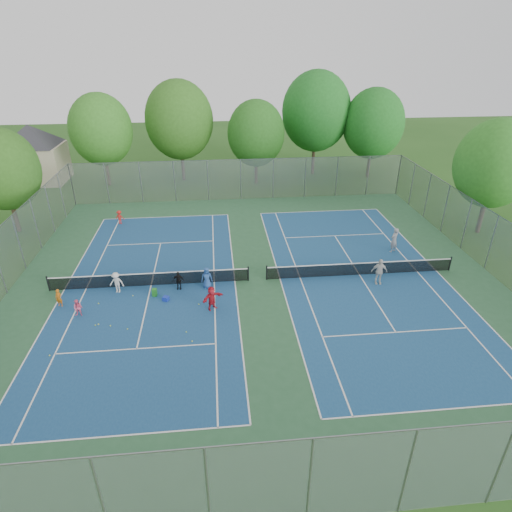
{
  "coord_description": "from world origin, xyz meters",
  "views": [
    {
      "loc": [
        -2.55,
        -24.49,
        14.55
      ],
      "look_at": [
        0.0,
        1.0,
        1.3
      ],
      "focal_mm": 30.0,
      "sensor_mm": 36.0,
      "label": 1
    }
  ],
  "objects": [
    {
      "name": "tennis_ball_7",
      "position": [
        -4.13,
        -6.1,
        0.03
      ],
      "size": [
        0.07,
        0.07,
        0.07
      ],
      "primitive_type": "sphere",
      "color": "#DAE936",
      "rests_on": "ground"
    },
    {
      "name": "tennis_ball_3",
      "position": [
        -7.98,
        -1.21,
        0.03
      ],
      "size": [
        0.07,
        0.07,
        0.07
      ],
      "primitive_type": "sphere",
      "color": "#D0DE33",
      "rests_on": "ground"
    },
    {
      "name": "tree_nc",
      "position": [
        2.0,
        21.0,
        5.39
      ],
      "size": [
        6.0,
        6.0,
        8.85
      ],
      "color": "#443326",
      "rests_on": "ground"
    },
    {
      "name": "tree_side_w",
      "position": [
        -19.0,
        10.0,
        5.24
      ],
      "size": [
        5.6,
        5.6,
        8.47
      ],
      "color": "#443326",
      "rests_on": "ground"
    },
    {
      "name": "fence_south",
      "position": [
        0.0,
        -16.0,
        2.0
      ],
      "size": [
        32.0,
        0.1,
        4.0
      ],
      "primitive_type": "cube",
      "color": "gray",
      "rests_on": "ground"
    },
    {
      "name": "teen_court_b",
      "position": [
        7.83,
        -1.2,
        0.9
      ],
      "size": [
        1.09,
        0.54,
        1.79
      ],
      "primitive_type": "imported",
      "rotation": [
        0.0,
        0.0,
        -0.1
      ],
      "color": "silver",
      "rests_on": "ground"
    },
    {
      "name": "instructor",
      "position": [
        10.58,
        3.19,
        0.97
      ],
      "size": [
        0.84,
        0.75,
        1.93
      ],
      "primitive_type": "imported",
      "rotation": [
        0.0,
        0.0,
        3.67
      ],
      "color": "gray",
      "rests_on": "ground"
    },
    {
      "name": "student_f",
      "position": [
        -3.03,
        -3.09,
        0.76
      ],
      "size": [
        1.43,
        1.16,
        1.53
      ],
      "primitive_type": "imported",
      "rotation": [
        0.0,
        0.0,
        0.59
      ],
      "color": "red",
      "rests_on": "ground"
    },
    {
      "name": "tennis_ball_0",
      "position": [
        -3.85,
        -2.59,
        0.03
      ],
      "size": [
        0.07,
        0.07,
        0.07
      ],
      "primitive_type": "sphere",
      "color": "#C2E735",
      "rests_on": "ground"
    },
    {
      "name": "student_b",
      "position": [
        -10.74,
        -3.03,
        0.54
      ],
      "size": [
        0.58,
        0.48,
        1.09
      ],
      "primitive_type": "imported",
      "rotation": [
        0.0,
        0.0,
        -0.15
      ],
      "color": "#F35E84",
      "rests_on": "ground"
    },
    {
      "name": "student_c",
      "position": [
        -9.0,
        -0.6,
        0.7
      ],
      "size": [
        0.98,
        0.67,
        1.41
      ],
      "primitive_type": "imported",
      "rotation": [
        0.0,
        0.0,
        -0.17
      ],
      "color": "silver",
      "rests_on": "ground"
    },
    {
      "name": "net_right",
      "position": [
        7.0,
        0.0,
        0.46
      ],
      "size": [
        12.87,
        0.1,
        0.91
      ],
      "primitive_type": "cube",
      "color": "black",
      "rests_on": "ground"
    },
    {
      "name": "house",
      "position": [
        -22.0,
        24.0,
        4.21
      ],
      "size": [
        11.03,
        11.03,
        7.3
      ],
      "color": "#B7A88C",
      "rests_on": "ground"
    },
    {
      "name": "student_e",
      "position": [
        -3.34,
        -0.6,
        0.72
      ],
      "size": [
        0.72,
        0.49,
        1.44
      ],
      "primitive_type": "imported",
      "rotation": [
        0.0,
        0.0,
        0.04
      ],
      "color": "#284F93",
      "rests_on": "ground"
    },
    {
      "name": "child_far_baseline",
      "position": [
        -10.85,
        10.76,
        0.61
      ],
      "size": [
        0.87,
        0.63,
        1.21
      ],
      "primitive_type": "imported",
      "rotation": [
        0.0,
        0.0,
        2.88
      ],
      "color": "red",
      "rests_on": "ground"
    },
    {
      "name": "ball_crate",
      "position": [
        -5.88,
        -1.9,
        0.14
      ],
      "size": [
        0.44,
        0.44,
        0.28
      ],
      "primitive_type": "cube",
      "rotation": [
        0.0,
        0.0,
        -0.43
      ],
      "color": "#1730AF",
      "rests_on": "ground"
    },
    {
      "name": "tree_ne",
      "position": [
        15.0,
        22.0,
        5.97
      ],
      "size": [
        6.6,
        6.6,
        9.77
      ],
      "color": "#443326",
      "rests_on": "ground"
    },
    {
      "name": "student_d",
      "position": [
        -5.15,
        -0.6,
        0.63
      ],
      "size": [
        0.76,
        0.39,
        1.25
      ],
      "primitive_type": "imported",
      "rotation": [
        0.0,
        0.0,
        -0.11
      ],
      "color": "black",
      "rests_on": "ground"
    },
    {
      "name": "court_pad",
      "position": [
        0.0,
        0.0,
        0.01
      ],
      "size": [
        32.0,
        32.0,
        0.01
      ],
      "primitive_type": "cube",
      "color": "#2A5835",
      "rests_on": "ground"
    },
    {
      "name": "tennis_ball_1",
      "position": [
        -9.46,
        -4.06,
        0.03
      ],
      "size": [
        0.07,
        0.07,
        0.07
      ],
      "primitive_type": "sphere",
      "color": "yellow",
      "rests_on": "ground"
    },
    {
      "name": "tree_nr",
      "position": [
        9.0,
        24.0,
        7.04
      ],
      "size": [
        7.6,
        7.6,
        11.42
      ],
      "color": "#443326",
      "rests_on": "ground"
    },
    {
      "name": "tennis_ball_9",
      "position": [
        -9.92,
        -1.89,
        0.03
      ],
      "size": [
        0.07,
        0.07,
        0.07
      ],
      "primitive_type": "sphere",
      "color": "#CAEB36",
      "rests_on": "ground"
    },
    {
      "name": "fence_north",
      "position": [
        0.0,
        16.0,
        2.0
      ],
      "size": [
        32.0,
        0.1,
        4.0
      ],
      "primitive_type": "cube",
      "color": "gray",
      "rests_on": "ground"
    },
    {
      "name": "tennis_ball_5",
      "position": [
        -8.75,
        -4.27,
        0.03
      ],
      "size": [
        0.07,
        0.07,
        0.07
      ],
      "primitive_type": "sphere",
      "color": "#D4E535",
      "rests_on": "ground"
    },
    {
      "name": "tree_side_e",
      "position": [
        19.0,
        6.0,
        5.74
      ],
      "size": [
        6.0,
        6.0,
        9.2
      ],
      "color": "#443326",
      "rests_on": "ground"
    },
    {
      "name": "tennis_ball_2",
      "position": [
        -7.75,
        -4.67,
        0.03
      ],
      "size": [
        0.07,
        0.07,
        0.07
      ],
      "primitive_type": "sphere",
      "color": "#D1E735",
      "rests_on": "ground"
    },
    {
      "name": "tree_nl",
      "position": [
        -6.0,
        23.0,
        6.54
      ],
      "size": [
        7.2,
        7.2,
        10.69
      ],
      "color": "#443326",
      "rests_on": "ground"
    },
    {
      "name": "tree_nw",
      "position": [
        -14.0,
        22.0,
        5.89
      ],
      "size": [
        6.4,
        6.4,
        9.58
      ],
      "color": "#443326",
      "rests_on": "ground"
    },
    {
      "name": "ground",
      "position": [
        0.0,
        0.0,
        0.0
      ],
      "size": [
        120.0,
        120.0,
        0.0
      ],
      "primitive_type": "plane",
      "color": "#265219",
      "rests_on": "ground"
    },
    {
      "name": "fence_east",
      "position": [
        16.0,
        0.0,
        2.0
      ],
      "size": [
        0.1,
        32.0,
        4.0
      ],
      "primitive_type": "cube",
      "rotation": [
        0.0,
        0.0,
        1.57
      ],
      "color": "gray",
      "rests_on": "ground"
    },
    {
      "name": "tennis_ball_6",
      "position": [
        -9.61,
        -4.14,
        0.03
      ],
      "size": [
        0.07,
        0.07,
        0.07
      ],
      "primitive_type": "sphere",
      "color": "#BEDD33",
      "rests_on": "ground"
    },
    {
      "name": "ball_hopper",
      "position": [
        -6.61,
        -1.31,
        0.26
      ],
      "size": [
        0.31,
        0.31,
        0.52
      ],
      "primitive_type": "cube",
      "rotation": [
        0.0,
        0.0,
        -0.19
      ],
      "color": "#258926",
      "rests_on": "ground"
    },
    {
      "name": "tennis_ball_8",
      "position": [
        -4.49,
        -5.27,
        0.03
      ],
      "size": [
        0.07,
        0.07,
        0.07
      ],
      "primitive_type": "sphere",
      "color": "#B2D732",
      "rests_on": "ground"
    },
    {
      "name": "court_left",
      "position": [
        -7.0,
        0.0,
        0.02
      ],
      "size": [
        10.97,
        23.77,
        0.01
      ],
      "primitive_type": "cube",
      "color": "navy",
      "rests_on": "court_pad"
    },
    {
      "name": "student_a",
      "position": [
        -12.15,
        -1.87,
        0.57
      ],
      "size": [
        0.47,
        0.37,
        1.15
      ],
      "primitive_type": "imported",
      "rotation": [
        0.0,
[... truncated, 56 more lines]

